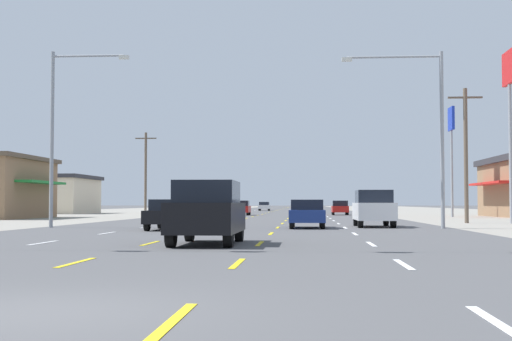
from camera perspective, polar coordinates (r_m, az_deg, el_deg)
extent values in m
plane|color=#4C4C4F|center=(74.51, 1.44, -3.56)|extent=(572.00, 572.00, 0.00)
cube|color=gray|center=(79.51, -16.71, -3.39)|extent=(28.00, 440.00, 0.01)
cube|color=white|center=(24.47, -16.38, -5.48)|extent=(0.14, 2.60, 0.01)
cube|color=white|center=(31.61, -11.65, -4.85)|extent=(0.14, 2.60, 0.01)
cube|color=white|center=(38.88, -8.68, -4.43)|extent=(0.14, 2.60, 0.01)
cube|color=white|center=(46.23, -6.65, -4.14)|extent=(0.14, 2.60, 0.01)
cube|color=white|center=(53.61, -5.18, -3.93)|extent=(0.14, 2.60, 0.01)
cube|color=white|center=(61.03, -4.06, -3.77)|extent=(0.14, 2.60, 0.01)
cube|color=white|center=(68.46, -3.19, -3.64)|extent=(0.14, 2.60, 0.01)
cube|color=white|center=(75.91, -2.49, -3.53)|extent=(0.14, 2.60, 0.01)
cube|color=white|center=(83.37, -1.92, -3.45)|extent=(0.14, 2.60, 0.01)
cube|color=white|center=(90.83, -1.44, -3.38)|extent=(0.14, 2.60, 0.01)
cube|color=white|center=(98.30, -1.03, -3.31)|extent=(0.14, 2.60, 0.01)
cube|color=white|center=(105.78, -0.68, -3.26)|extent=(0.14, 2.60, 0.01)
cube|color=white|center=(113.25, -0.38, -3.22)|extent=(0.14, 2.60, 0.01)
cube|color=white|center=(120.73, -0.11, -3.18)|extent=(0.14, 2.60, 0.01)
cube|color=white|center=(128.21, 0.12, -3.14)|extent=(0.14, 2.60, 0.01)
cube|color=white|center=(135.70, 0.33, -3.11)|extent=(0.14, 2.60, 0.01)
cube|color=white|center=(143.18, 0.52, -3.08)|extent=(0.14, 2.60, 0.01)
cube|color=white|center=(150.67, 0.69, -3.05)|extent=(0.14, 2.60, 0.01)
cube|color=white|center=(158.16, 0.84, -3.03)|extent=(0.14, 2.60, 0.01)
cube|color=white|center=(165.65, 0.98, -3.01)|extent=(0.14, 2.60, 0.01)
cube|color=white|center=(173.14, 1.11, -2.99)|extent=(0.14, 2.60, 0.01)
cube|color=white|center=(180.63, 1.22, -2.97)|extent=(0.14, 2.60, 0.01)
cube|color=white|center=(188.12, 1.33, -2.96)|extent=(0.14, 2.60, 0.01)
cube|color=white|center=(195.62, 1.43, -2.94)|extent=(0.14, 2.60, 0.01)
cube|color=white|center=(203.11, 1.52, -2.93)|extent=(0.14, 2.60, 0.01)
cube|color=white|center=(210.60, 1.61, -2.91)|extent=(0.14, 2.60, 0.01)
cube|color=white|center=(218.10, 1.69, -2.90)|extent=(0.14, 2.60, 0.01)
cube|color=white|center=(225.59, 1.76, -2.89)|extent=(0.14, 2.60, 0.01)
cube|color=yellow|center=(16.25, -13.94, -7.03)|extent=(0.14, 2.60, 0.01)
cube|color=yellow|center=(23.49, -8.31, -5.68)|extent=(0.14, 2.60, 0.01)
cube|color=yellow|center=(30.86, -5.35, -4.95)|extent=(0.14, 2.60, 0.01)
cube|color=yellow|center=(38.27, -3.54, -4.49)|extent=(0.14, 2.60, 0.01)
cube|color=yellow|center=(45.72, -2.32, -4.18)|extent=(0.14, 2.60, 0.01)
cube|color=yellow|center=(53.18, -1.44, -3.95)|extent=(0.14, 2.60, 0.01)
cube|color=yellow|center=(60.65, -0.78, -3.78)|extent=(0.14, 2.60, 0.01)
cube|color=yellow|center=(68.12, -0.26, -3.65)|extent=(0.14, 2.60, 0.01)
cube|color=yellow|center=(75.60, 0.15, -3.54)|extent=(0.14, 2.60, 0.01)
cube|color=yellow|center=(83.09, 0.49, -3.45)|extent=(0.14, 2.60, 0.01)
cube|color=yellow|center=(90.57, 0.77, -3.38)|extent=(0.14, 2.60, 0.01)
cube|color=yellow|center=(98.06, 1.01, -3.32)|extent=(0.14, 2.60, 0.01)
cube|color=yellow|center=(105.55, 1.22, -3.26)|extent=(0.14, 2.60, 0.01)
cube|color=yellow|center=(113.04, 1.40, -3.22)|extent=(0.14, 2.60, 0.01)
cube|color=yellow|center=(120.54, 1.55, -3.18)|extent=(0.14, 2.60, 0.01)
cube|color=yellow|center=(128.03, 1.69, -3.14)|extent=(0.14, 2.60, 0.01)
cube|color=yellow|center=(135.53, 1.81, -3.11)|extent=(0.14, 2.60, 0.01)
cube|color=yellow|center=(143.02, 1.92, -3.08)|extent=(0.14, 2.60, 0.01)
cube|color=yellow|center=(150.52, 2.02, -3.05)|extent=(0.14, 2.60, 0.01)
cube|color=yellow|center=(158.01, 2.11, -3.03)|extent=(0.14, 2.60, 0.01)
cube|color=yellow|center=(165.51, 2.19, -3.01)|extent=(0.14, 2.60, 0.01)
cube|color=yellow|center=(173.00, 2.27, -2.99)|extent=(0.14, 2.60, 0.01)
cube|color=yellow|center=(180.50, 2.34, -2.97)|extent=(0.14, 2.60, 0.01)
cube|color=yellow|center=(188.00, 2.40, -2.95)|extent=(0.14, 2.60, 0.01)
cube|color=yellow|center=(195.50, 2.46, -2.94)|extent=(0.14, 2.60, 0.01)
cube|color=yellow|center=(202.99, 2.51, -2.93)|extent=(0.14, 2.60, 0.01)
cube|color=yellow|center=(210.49, 2.56, -2.91)|extent=(0.14, 2.60, 0.01)
cube|color=yellow|center=(217.99, 2.61, -2.90)|extent=(0.14, 2.60, 0.01)
cube|color=yellow|center=(225.49, 2.65, -2.89)|extent=(0.14, 2.60, 0.01)
cube|color=yellow|center=(8.16, -6.51, -11.62)|extent=(0.14, 2.60, 0.01)
cube|color=yellow|center=(15.55, -1.47, -7.31)|extent=(0.14, 2.60, 0.01)
cube|color=yellow|center=(23.01, 0.29, -5.77)|extent=(0.14, 2.60, 0.01)
cube|color=yellow|center=(30.49, 1.18, -4.98)|extent=(0.14, 2.60, 0.01)
cube|color=yellow|center=(37.98, 1.72, -4.51)|extent=(0.14, 2.60, 0.01)
cube|color=yellow|center=(45.47, 2.08, -4.19)|extent=(0.14, 2.60, 0.01)
cube|color=yellow|center=(52.96, 2.34, -3.96)|extent=(0.14, 2.60, 0.01)
cube|color=yellow|center=(60.46, 2.53, -3.78)|extent=(0.14, 2.60, 0.01)
cube|color=yellow|center=(67.96, 2.69, -3.65)|extent=(0.14, 2.60, 0.01)
cube|color=yellow|center=(75.45, 2.81, -3.54)|extent=(0.14, 2.60, 0.01)
cube|color=yellow|center=(82.95, 2.91, -3.45)|extent=(0.14, 2.60, 0.01)
cube|color=yellow|center=(90.45, 2.99, -3.38)|extent=(0.14, 2.60, 0.01)
cube|color=yellow|center=(97.95, 3.06, -3.31)|extent=(0.14, 2.60, 0.01)
cube|color=yellow|center=(105.45, 3.12, -3.26)|extent=(0.14, 2.60, 0.01)
cube|color=yellow|center=(112.95, 3.17, -3.21)|extent=(0.14, 2.60, 0.01)
cube|color=yellow|center=(120.44, 3.22, -3.17)|extent=(0.14, 2.60, 0.01)
cube|color=yellow|center=(127.94, 3.26, -3.14)|extent=(0.14, 2.60, 0.01)
cube|color=yellow|center=(135.44, 3.29, -3.10)|extent=(0.14, 2.60, 0.01)
cube|color=yellow|center=(142.94, 3.33, -3.08)|extent=(0.14, 2.60, 0.01)
cube|color=yellow|center=(150.44, 3.36, -3.05)|extent=(0.14, 2.60, 0.01)
cube|color=yellow|center=(157.94, 3.38, -3.03)|extent=(0.14, 2.60, 0.01)
cube|color=yellow|center=(165.44, 3.41, -3.01)|extent=(0.14, 2.60, 0.01)
cube|color=yellow|center=(172.94, 3.43, -2.99)|extent=(0.14, 2.60, 0.01)
cube|color=yellow|center=(180.44, 3.45, -2.97)|extent=(0.14, 2.60, 0.01)
cube|color=yellow|center=(187.94, 3.47, -2.95)|extent=(0.14, 2.60, 0.01)
cube|color=yellow|center=(195.44, 3.48, -2.94)|extent=(0.14, 2.60, 0.01)
cube|color=yellow|center=(202.94, 3.50, -2.92)|extent=(0.14, 2.60, 0.01)
cube|color=yellow|center=(210.44, 3.51, -2.91)|extent=(0.14, 2.60, 0.01)
cube|color=yellow|center=(217.94, 3.53, -2.90)|extent=(0.14, 2.60, 0.01)
cube|color=yellow|center=(225.44, 3.54, -2.89)|extent=(0.14, 2.60, 0.01)
cube|color=white|center=(8.29, 18.55, -11.37)|extent=(0.14, 2.60, 0.01)
cube|color=white|center=(15.62, 11.53, -7.24)|extent=(0.14, 2.60, 0.01)
cube|color=white|center=(23.06, 9.05, -5.73)|extent=(0.14, 2.60, 0.01)
cube|color=white|center=(30.53, 7.78, -4.96)|extent=(0.14, 2.60, 0.01)
cube|color=white|center=(38.01, 7.02, -4.49)|extent=(0.14, 2.60, 0.01)
cube|color=white|center=(45.49, 6.50, -4.17)|extent=(0.14, 2.60, 0.01)
cube|color=white|center=(52.98, 6.13, -3.94)|extent=(0.14, 2.60, 0.01)
cube|color=white|center=(60.48, 5.86, -3.77)|extent=(0.14, 2.60, 0.01)
cube|color=white|center=(67.97, 5.64, -3.64)|extent=(0.14, 2.60, 0.01)
cube|color=white|center=(75.47, 5.47, -3.53)|extent=(0.14, 2.60, 0.01)
cube|color=white|center=(82.96, 5.33, -3.44)|extent=(0.14, 2.60, 0.01)
cube|color=white|center=(90.46, 5.21, -3.37)|extent=(0.14, 2.60, 0.01)
cube|color=white|center=(97.96, 5.11, -3.31)|extent=(0.14, 2.60, 0.01)
cube|color=white|center=(105.46, 5.03, -3.25)|extent=(0.14, 2.60, 0.01)
cube|color=white|center=(112.96, 4.95, -3.21)|extent=(0.14, 2.60, 0.01)
cube|color=white|center=(120.45, 4.89, -3.17)|extent=(0.14, 2.60, 0.01)
cube|color=white|center=(127.95, 4.83, -3.13)|extent=(0.14, 2.60, 0.01)
cube|color=white|center=(135.45, 4.78, -3.10)|extent=(0.14, 2.60, 0.01)
cube|color=white|center=(142.95, 4.73, -3.07)|extent=(0.14, 2.60, 0.01)
cube|color=white|center=(150.45, 4.69, -3.05)|extent=(0.14, 2.60, 0.01)
cube|color=white|center=(157.95, 4.65, -3.02)|extent=(0.14, 2.60, 0.01)
cube|color=white|center=(165.45, 4.62, -3.00)|extent=(0.14, 2.60, 0.01)
cube|color=white|center=(172.95, 4.59, -2.98)|extent=(0.14, 2.60, 0.01)
cube|color=white|center=(180.45, 4.56, -2.97)|extent=(0.14, 2.60, 0.01)
cube|color=white|center=(187.94, 4.53, -2.95)|extent=(0.14, 2.60, 0.01)
cube|color=white|center=(195.44, 4.51, -2.93)|extent=(0.14, 2.60, 0.01)
cube|color=white|center=(202.94, 4.49, -2.92)|extent=(0.14, 2.60, 0.01)
cube|color=white|center=(210.44, 4.47, -2.91)|extent=(0.14, 2.60, 0.01)
cube|color=white|center=(217.94, 4.45, -2.90)|extent=(0.14, 2.60, 0.01)
cube|color=white|center=(225.44, 4.43, -2.88)|extent=(0.14, 2.60, 0.01)
cube|color=black|center=(22.80, -3.83, -3.70)|extent=(1.98, 4.90, 0.92)
cube|color=black|center=(22.75, -3.84, -1.69)|extent=(1.82, 2.70, 0.68)
cylinder|color=black|center=(24.62, -5.24, -4.68)|extent=(0.26, 0.76, 0.76)
cylinder|color=black|center=(24.41, -1.33, -4.71)|extent=(0.26, 0.76, 0.76)
cylinder|color=black|center=(21.27, -6.70, -5.01)|extent=(0.26, 0.76, 0.76)
cylinder|color=black|center=(21.03, -2.18, -5.05)|extent=(0.26, 0.76, 0.76)
cube|color=black|center=(35.31, -6.79, -3.62)|extent=(1.80, 4.50, 0.62)
cube|color=black|center=(35.21, -6.82, -2.70)|extent=(1.62, 2.10, 0.52)
cylinder|color=black|center=(36.99, -7.52, -4.05)|extent=(0.22, 0.64, 0.64)
cylinder|color=black|center=(36.71, -5.16, -4.07)|extent=(0.22, 0.64, 0.64)
cylinder|color=black|center=(33.96, -8.56, -4.18)|extent=(0.22, 0.64, 0.64)
cylinder|color=black|center=(33.66, -5.99, -4.21)|extent=(0.22, 0.64, 0.64)
cube|color=navy|center=(37.53, 4.04, -3.57)|extent=(1.80, 4.50, 0.62)
cube|color=black|center=(37.43, 4.03, -2.70)|extent=(1.62, 2.10, 0.52)
cylinder|color=black|center=(39.10, 2.90, -3.99)|extent=(0.22, 0.64, 0.64)
cylinder|color=black|center=(39.10, 5.16, -3.98)|extent=(0.22, 0.64, 0.64)
cylinder|color=black|center=(36.00, 2.82, -4.11)|extent=(0.22, 0.64, 0.64)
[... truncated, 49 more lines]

